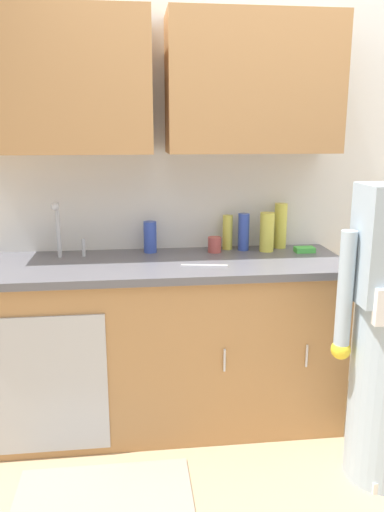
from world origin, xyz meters
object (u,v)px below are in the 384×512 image
object	(u,v)px
sink	(64,266)
bottle_cleaner_spray	(280,226)
bottle_water_tall	(244,232)
bottle_dish_liquid	(267,232)
bottle_water_short	(150,237)
cup_by_sink	(215,245)
knife_on_counter	(205,265)
sponge	(305,250)
bottle_soap	(228,232)

from	to	relation	value
sink	bottle_cleaner_spray	xyz separation A→B (m)	(1.23, 0.23, 0.15)
sink	bottle_water_tall	xyz separation A→B (m)	(1.00, 0.19, 0.12)
bottle_cleaner_spray	bottle_dish_liquid	bearing A→B (deg)	-142.54
bottle_water_short	cup_by_sink	xyz separation A→B (m)	(0.36, -0.04, -0.05)
bottle_water_short	cup_by_sink	distance (m)	0.37
cup_by_sink	sink	bearing A→B (deg)	-169.08
bottle_dish_liquid	cup_by_sink	bearing A→B (deg)	178.31
bottle_water_tall	knife_on_counter	size ratio (longest dim) A/B	0.89
bottle_cleaner_spray	knife_on_counter	bearing A→B (deg)	-144.07
bottle_water_short	sponge	distance (m)	0.89
bottle_soap	sink	bearing A→B (deg)	-165.96
sink	sponge	size ratio (longest dim) A/B	4.55
bottle_soap	cup_by_sink	xyz separation A→B (m)	(-0.09, -0.07, -0.06)
bottle_water_tall	sponge	distance (m)	0.36
bottle_soap	bottle_cleaner_spray	xyz separation A→B (m)	(0.32, 0.00, 0.03)
bottle_water_short	knife_on_counter	world-z (taller)	bottle_water_short
bottle_cleaner_spray	sponge	bearing A→B (deg)	-50.24
bottle_dish_liquid	bottle_water_short	world-z (taller)	bottle_dish_liquid
bottle_water_short	knife_on_counter	xyz separation A→B (m)	(0.26, -0.34, -0.09)
cup_by_sink	knife_on_counter	size ratio (longest dim) A/B	0.37
bottle_water_tall	bottle_cleaner_spray	distance (m)	0.23
bottle_soap	bottle_water_tall	xyz separation A→B (m)	(0.09, -0.03, 0.01)
sink	bottle_soap	world-z (taller)	sink
knife_on_counter	cup_by_sink	bearing A→B (deg)	-99.51
bottle_water_short	bottle_dish_liquid	bearing A→B (deg)	-4.42
bottle_water_short	bottle_water_tall	world-z (taller)	bottle_water_tall
sink	bottle_water_tall	bearing A→B (deg)	10.95
sponge	cup_by_sink	bearing A→B (deg)	173.15
sink	knife_on_counter	xyz separation A→B (m)	(0.72, -0.14, 0.02)
cup_by_sink	sponge	distance (m)	0.52
bottle_soap	knife_on_counter	bearing A→B (deg)	-117.18
bottle_water_short	knife_on_counter	distance (m)	0.44
bottle_soap	knife_on_counter	xyz separation A→B (m)	(-0.19, -0.36, -0.10)
sink	bottle_cleaner_spray	distance (m)	1.26
sink	bottle_dish_liquid	distance (m)	1.14
bottle_dish_liquid	knife_on_counter	size ratio (longest dim) A/B	0.93
bottle_cleaner_spray	bottle_water_short	bearing A→B (deg)	-178.03
bottle_dish_liquid	bottle_water_tall	distance (m)	0.13
sink	bottle_dish_liquid	size ratio (longest dim) A/B	2.23
bottle_water_short	bottle_cleaner_spray	bearing A→B (deg)	1.97
knife_on_counter	bottle_dish_liquid	bearing A→B (deg)	-135.26
sink	cup_by_sink	size ratio (longest dim) A/B	5.70
bottle_water_short	sponge	size ratio (longest dim) A/B	1.62
bottle_cleaner_spray	sponge	xyz separation A→B (m)	(0.11, -0.13, -0.12)
bottle_water_short	bottle_water_tall	bearing A→B (deg)	-0.89
knife_on_counter	sponge	xyz separation A→B (m)	(0.61, 0.23, 0.01)
bottle_water_tall	bottle_dish_liquid	bearing A→B (deg)	-18.86
bottle_water_short	bottle_water_tall	xyz separation A→B (m)	(0.54, -0.01, 0.02)
bottle_water_tall	bottle_cleaner_spray	bearing A→B (deg)	8.67
sponge	bottle_dish_liquid	bearing A→B (deg)	165.97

